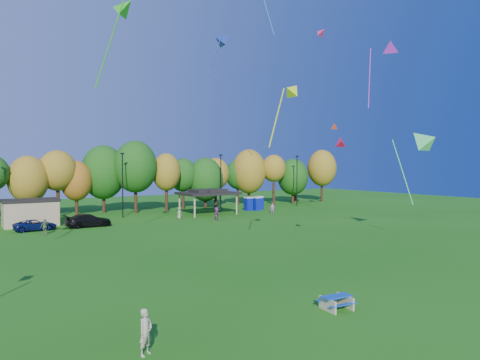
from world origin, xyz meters
TOP-DOWN VIEW (x-y plane):
  - ground at (0.00, 0.00)m, footprint 160.00×160.00m
  - tree_line at (-1.03, 45.51)m, footprint 93.57×10.55m
  - lamp_posts at (2.00, 40.00)m, footprint 64.50×0.25m
  - utility_building at (-10.00, 38.00)m, footprint 6.30×4.30m
  - pavilion at (14.00, 37.00)m, footprint 8.20×6.20m
  - porta_potties at (23.41, 38.17)m, footprint 3.75×2.30m
  - picnic_table at (-0.88, -3.80)m, footprint 1.73×1.48m
  - kite_flyer at (-10.96, -3.54)m, footprint 0.79×0.70m
  - car_c at (-10.07, 33.46)m, footprint 4.63×2.39m
  - car_d at (-4.33, 33.22)m, footprint 5.39×2.34m
  - far_person_0 at (7.84, 33.90)m, footprint 0.72×0.92m
  - far_person_1 at (11.29, 29.72)m, footprint 1.05×1.77m
  - far_person_2 at (22.49, 32.21)m, footprint 0.70×0.67m
  - far_person_5 at (-9.64, 29.69)m, footprint 1.07×0.84m
  - kite_3 at (-6.30, 12.86)m, footprint 3.75×3.53m
  - kite_6 at (5.19, 6.91)m, footprint 3.30×1.51m
  - kite_7 at (4.18, 15.74)m, footprint 2.93×1.58m
  - kite_8 at (27.46, 24.39)m, footprint 1.71×1.75m
  - kite_9 at (25.38, 13.42)m, footprint 4.74×3.87m
  - kite_10 at (15.36, 14.33)m, footprint 1.14×1.37m
  - kite_11 at (9.71, 6.15)m, footprint 1.59×1.65m
  - kite_14 at (20.41, 5.98)m, footprint 2.48×4.92m

SIDE VIEW (x-z plane):
  - ground at x=0.00m, z-range 0.00..0.00m
  - picnic_table at x=-0.88m, z-range 0.06..0.75m
  - car_c at x=-10.07m, z-range 0.00..1.25m
  - car_d at x=-4.33m, z-range 0.00..1.54m
  - far_person_2 at x=22.49m, z-range 0.00..1.61m
  - far_person_0 at x=7.84m, z-range 0.00..1.66m
  - far_person_5 at x=-9.64m, z-range 0.00..1.69m
  - far_person_1 at x=11.29m, z-range 0.00..1.82m
  - kite_flyer at x=-10.96m, z-range 0.00..1.82m
  - porta_potties at x=23.41m, z-range 0.01..2.19m
  - utility_building at x=-10.00m, z-range 0.01..3.26m
  - pavilion at x=14.00m, z-range 1.34..5.11m
  - lamp_posts at x=2.00m, z-range 0.36..9.45m
  - tree_line at x=-1.03m, z-range 0.34..11.49m
  - kite_11 at x=9.71m, z-range 8.74..10.05m
  - kite_14 at x=20.41m, z-range 5.86..13.83m
  - kite_8 at x=27.46m, z-range 12.29..13.70m
  - kite_6 at x=5.19m, z-range 10.54..15.99m
  - kite_3 at x=-6.30m, z-range 15.53..22.99m
  - kite_7 at x=4.18m, z-range 16.95..21.58m
  - kite_9 at x=25.38m, z-range 16.85..25.54m
  - kite_10 at x=15.36m, z-range 20.84..22.11m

